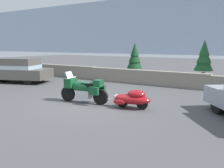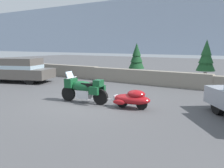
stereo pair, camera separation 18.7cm
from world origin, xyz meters
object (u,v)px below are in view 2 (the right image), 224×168
object	(u,v)px
touring_motorcycle	(84,89)
suv_at_left_edge	(18,70)
pine_tree_secondary	(137,57)
pine_tree_far_right	(206,57)
car_shaped_trailer	(132,98)

from	to	relation	value
touring_motorcycle	suv_at_left_edge	xyz separation A→B (m)	(-7.63, 2.27, 0.22)
pine_tree_secondary	suv_at_left_edge	bearing A→B (deg)	-141.74
suv_at_left_edge	pine_tree_far_right	distance (m)	12.25
suv_at_left_edge	pine_tree_secondary	size ratio (longest dim) A/B	1.95
suv_at_left_edge	touring_motorcycle	bearing A→B (deg)	-16.60
car_shaped_trailer	suv_at_left_edge	world-z (taller)	suv_at_left_edge
car_shaped_trailer	pine_tree_secondary	bearing A→B (deg)	116.26
pine_tree_secondary	car_shaped_trailer	bearing A→B (deg)	-63.74
touring_motorcycle	suv_at_left_edge	distance (m)	7.96
touring_motorcycle	car_shaped_trailer	distance (m)	2.26
pine_tree_far_right	suv_at_left_edge	bearing A→B (deg)	-153.98
touring_motorcycle	suv_at_left_edge	size ratio (longest dim) A/B	0.45
touring_motorcycle	car_shaped_trailer	size ratio (longest dim) A/B	1.04
car_shaped_trailer	pine_tree_far_right	world-z (taller)	pine_tree_far_right
pine_tree_far_right	touring_motorcycle	bearing A→B (deg)	-113.67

